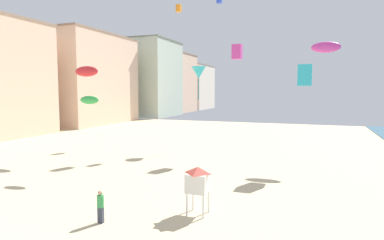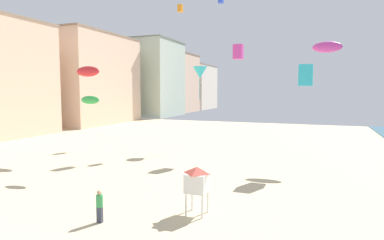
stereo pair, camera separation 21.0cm
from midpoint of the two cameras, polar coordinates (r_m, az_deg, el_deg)
name	(u,v)px [view 2 (the right image)]	position (r m, az deg, el deg)	size (l,w,h in m)	color
boardwalk_hotel_mid	(89,79)	(68.98, -17.18, 6.73)	(11.84, 20.27, 17.42)	beige
boardwalk_hotel_far	(142,79)	(86.44, -8.53, 7.05)	(18.12, 15.29, 18.98)	#B7C6B2
boardwalk_hotel_distant	(169,83)	(101.10, -3.88, 6.34)	(15.00, 14.13, 17.31)	beige
boardwalk_hotel_furthest	(190,87)	(117.41, -0.21, 5.70)	(14.85, 17.71, 15.30)	silver
kite_flyer	(100,204)	(17.43, -15.30, -13.86)	(0.34, 0.34, 1.64)	#383D4C
lifeguard_stand	(197,180)	(17.65, 1.21, -10.31)	(1.10, 1.10, 2.55)	white
kite_magenta_parafoil	(327,47)	(33.33, 22.46, 11.55)	(2.58, 0.72, 1.00)	#DB3D9E
kite_cyan_delta	(200,73)	(37.09, 1.54, 8.18)	(1.61, 1.61, 3.65)	#2DB7CC
kite_cyan_box	(306,75)	(28.67, 19.22, 7.30)	(1.10, 1.10, 1.73)	#2DB7CC
kite_red_parafoil	(88,71)	(33.93, -17.35, 8.00)	(2.62, 0.73, 1.02)	red
kite_green_parafoil	(90,100)	(26.99, -16.93, 3.33)	(1.70, 0.47, 0.66)	green
kite_magenta_box	(238,52)	(34.04, 8.15, 11.56)	(0.92, 0.92, 1.45)	#DB3D9E
kite_orange_box	(180,8)	(47.13, -1.91, 18.69)	(0.61, 0.61, 0.96)	orange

